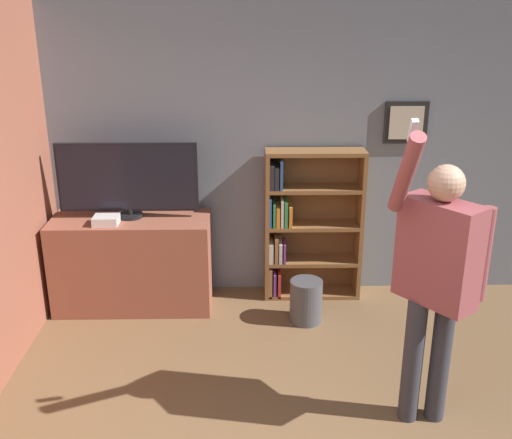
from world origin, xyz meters
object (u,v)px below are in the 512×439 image
at_px(waste_bin, 306,301).
at_px(bookshelf, 305,225).
at_px(person, 437,272).
at_px(television, 128,179).
at_px(game_console, 106,220).

bearing_deg(waste_bin, bookshelf, 87.27).
bearing_deg(person, bookshelf, 160.93).
bearing_deg(waste_bin, person, -63.85).
height_order(television, game_console, television).
xyz_separation_m(television, game_console, (-0.18, -0.18, -0.31)).
bearing_deg(person, game_console, -160.34).
bearing_deg(television, bookshelf, 5.65).
distance_m(television, person, 2.78).
xyz_separation_m(television, bookshelf, (1.57, 0.16, -0.50)).
height_order(game_console, bookshelf, bookshelf).
relative_size(bookshelf, waste_bin, 3.68).
xyz_separation_m(game_console, waste_bin, (1.72, -0.19, -0.69)).
distance_m(bookshelf, waste_bin, 0.74).
relative_size(bookshelf, person, 0.69).
xyz_separation_m(game_console, person, (2.37, -1.52, 0.20)).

